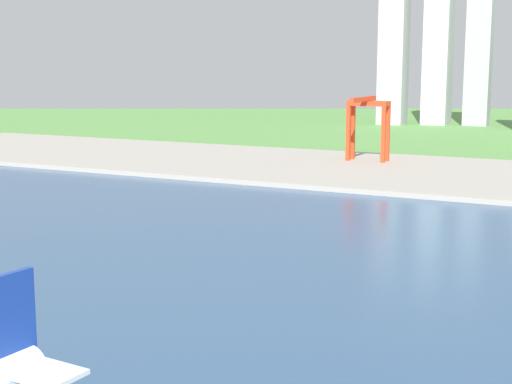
# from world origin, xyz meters

# --- Properties ---
(ground_plane) EXTENTS (2400.00, 2400.00, 0.00)m
(ground_plane) POSITION_xyz_m (0.00, 300.00, 0.00)
(ground_plane) COLOR #558C43
(water_bay) EXTENTS (840.00, 360.00, 0.15)m
(water_bay) POSITION_xyz_m (0.00, 240.00, 0.07)
(water_bay) COLOR #2D4C70
(water_bay) RESTS_ON ground
(port_crane_red) EXTENTS (23.59, 38.52, 37.39)m
(port_crane_red) POSITION_xyz_m (-95.68, 517.35, 29.31)
(port_crane_red) COLOR red
(port_crane_red) RESTS_ON industrial_pier
(distant_skyline) EXTENTS (302.58, 55.03, 157.51)m
(distant_skyline) POSITION_xyz_m (-76.21, 823.60, 63.48)
(distant_skyline) COLOR #A09FA6
(distant_skyline) RESTS_ON ground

